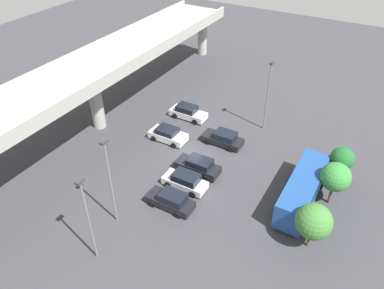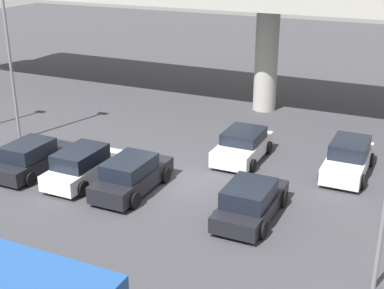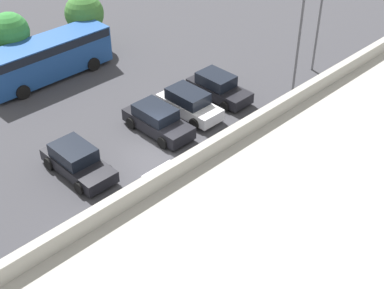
# 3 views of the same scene
# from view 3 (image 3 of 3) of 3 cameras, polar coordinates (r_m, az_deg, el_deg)

# --- Properties ---
(ground_plane) EXTENTS (110.49, 110.49, 0.00)m
(ground_plane) POSITION_cam_3_polar(r_m,az_deg,el_deg) (30.30, -3.91, -0.96)
(ground_plane) COLOR #38383D
(parked_car_0) EXTENTS (2.05, 4.44, 1.60)m
(parked_car_0) POSITION_cam_3_polar(r_m,az_deg,el_deg) (35.13, 2.80, 6.14)
(parked_car_0) COLOR black
(parked_car_0) RESTS_ON ground_plane
(parked_car_1) EXTENTS (2.03, 4.32, 1.63)m
(parked_car_1) POSITION_cam_3_polar(r_m,az_deg,el_deg) (33.23, -0.33, 4.40)
(parked_car_1) COLOR silver
(parked_car_1) RESTS_ON ground_plane
(parked_car_2) EXTENTS (2.09, 4.59, 1.62)m
(parked_car_2) POSITION_cam_3_polar(r_m,az_deg,el_deg) (31.70, -3.72, 2.59)
(parked_car_2) COLOR black
(parked_car_2) RESTS_ON ground_plane
(parked_car_3) EXTENTS (2.23, 4.30, 1.53)m
(parked_car_3) POSITION_cam_3_polar(r_m,az_deg,el_deg) (26.59, -0.75, -4.94)
(parked_car_3) COLOR silver
(parked_car_3) RESTS_ON ground_plane
(parked_car_4) EXTENTS (2.15, 4.58, 1.57)m
(parked_car_4) POSITION_cam_3_polar(r_m,az_deg,el_deg) (29.11, -12.18, -1.74)
(parked_car_4) COLOR black
(parked_car_4) RESTS_ON ground_plane
(parked_car_5) EXTENTS (2.08, 4.60, 1.65)m
(parked_car_5) POSITION_cam_3_polar(r_m,az_deg,el_deg) (23.96, -9.25, -11.04)
(parked_car_5) COLOR silver
(parked_car_5) RESTS_ON ground_plane
(shuttle_bus) EXTENTS (9.09, 2.77, 2.82)m
(shuttle_bus) POSITION_cam_3_polar(r_m,az_deg,el_deg) (38.31, -15.21, 9.13)
(shuttle_bus) COLOR #1E478C
(shuttle_bus) RESTS_ON ground_plane
(lamp_post_near_aisle) EXTENTS (0.70, 0.35, 8.08)m
(lamp_post_near_aisle) POSITION_cam_3_polar(r_m,az_deg,el_deg) (37.85, 13.60, 14.12)
(lamp_post_near_aisle) COLOR slate
(lamp_post_near_aisle) RESTS_ON ground_plane
(lamp_post_mid_lot) EXTENTS (0.70, 0.35, 8.54)m
(lamp_post_mid_lot) POSITION_cam_3_polar(r_m,az_deg,el_deg) (34.18, 11.54, 12.48)
(lamp_post_mid_lot) COLOR slate
(lamp_post_mid_lot) RESTS_ON ground_plane
(tree_front_left) EXTENTS (2.91, 2.91, 4.29)m
(tree_front_left) POSITION_cam_3_polar(r_m,az_deg,el_deg) (41.60, -11.42, 13.55)
(tree_front_left) COLOR brown
(tree_front_left) RESTS_ON ground_plane
(tree_front_centre) EXTENTS (2.67, 2.67, 4.43)m
(tree_front_centre) POSITION_cam_3_polar(r_m,az_deg,el_deg) (39.15, -18.86, 11.31)
(tree_front_centre) COLOR brown
(tree_front_centre) RESTS_ON ground_plane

